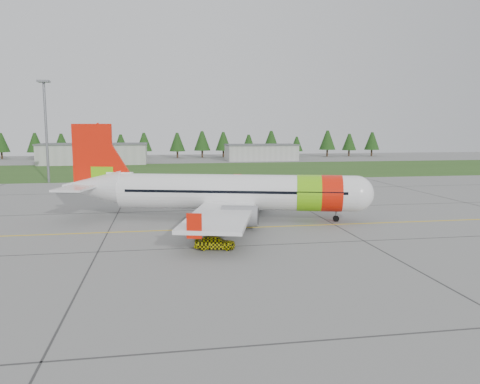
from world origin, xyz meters
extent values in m
plane|color=gray|center=(0.00, 0.00, 0.00)|extent=(320.00, 320.00, 0.00)
cylinder|color=white|center=(-0.58, 12.79, 3.34)|extent=(28.16, 11.46, 4.21)
sphere|color=white|center=(12.94, 9.09, 3.34)|extent=(4.21, 4.21, 4.21)
cone|color=white|center=(-17.75, 17.49, 3.72)|extent=(8.39, 6.05, 4.21)
cube|color=black|center=(13.25, 9.01, 3.72)|extent=(2.40, 3.16, 0.60)
cylinder|color=#6FC50E|center=(7.74, 10.52, 3.34)|extent=(3.84, 4.87, 4.29)
cylinder|color=red|center=(10.24, 9.83, 3.34)|extent=(3.42, 4.76, 4.29)
cube|color=white|center=(-1.10, 12.94, 2.16)|extent=(14.83, 34.86, 0.39)
cube|color=red|center=(2.38, 29.76, 2.75)|extent=(1.30, 0.53, 2.16)
cube|color=red|center=(-6.67, -3.32, 2.75)|extent=(1.30, 0.53, 2.16)
cylinder|color=gray|center=(2.02, 18.23, 1.56)|extent=(4.34, 3.21, 2.27)
cylinder|color=gray|center=(-1.11, 6.79, 1.56)|extent=(4.34, 3.21, 2.27)
cube|color=red|center=(-17.54, 17.43, 7.33)|extent=(4.89, 1.68, 8.20)
cube|color=#6FC50E|center=(-16.40, 17.12, 4.96)|extent=(2.82, 1.18, 2.59)
cube|color=white|center=(-18.27, 17.63, 3.99)|extent=(6.60, 12.87, 0.24)
cylinder|color=slate|center=(10.86, 9.66, 0.76)|extent=(0.19, 0.19, 1.51)
cylinder|color=black|center=(10.86, 9.66, 0.37)|extent=(0.79, 0.48, 0.73)
cylinder|color=slate|center=(-1.35, 16.13, 1.02)|extent=(0.24, 0.24, 2.05)
cylinder|color=black|center=(-1.76, 16.25, 0.56)|extent=(1.21, 0.76, 1.12)
cylinder|color=slate|center=(-2.94, 10.31, 1.02)|extent=(0.24, 0.24, 2.05)
cylinder|color=black|center=(-3.36, 10.42, 0.56)|extent=(1.21, 0.76, 1.12)
imported|color=#FAF60D|center=(-4.65, -0.68, 1.85)|extent=(1.53, 1.71, 3.70)
imported|color=silver|center=(-14.72, 51.34, 2.04)|extent=(1.69, 1.63, 4.07)
cube|color=#30561E|center=(0.00, 82.00, 0.01)|extent=(320.00, 50.00, 0.03)
cube|color=gold|center=(0.00, 8.00, 0.01)|extent=(120.00, 0.25, 0.02)
cube|color=#A8A8A3|center=(-30.00, 110.00, 3.00)|extent=(32.00, 14.00, 6.00)
cube|color=#A8A8A3|center=(25.00, 118.00, 2.60)|extent=(24.00, 12.00, 5.20)
cylinder|color=slate|center=(-32.00, 58.00, 10.00)|extent=(0.50, 0.50, 20.00)
camera|label=1|loc=(-9.24, -41.78, 10.79)|focal=35.00mm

